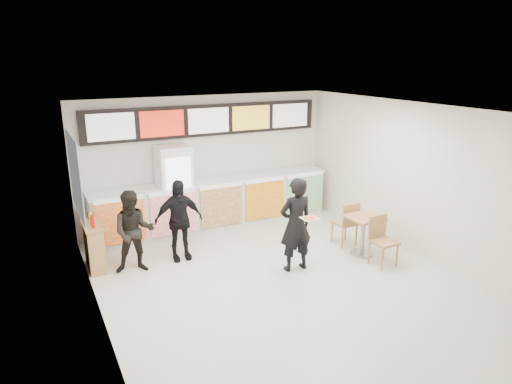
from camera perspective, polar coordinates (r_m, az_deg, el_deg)
floor at (r=8.18m, az=3.35°, el=-11.30°), size 7.00×7.00×0.00m
ceiling at (r=7.28m, az=3.75°, el=10.07°), size 7.00×7.00×0.00m
wall_back at (r=10.65m, az=-6.07°, el=3.89°), size 6.00×0.00×6.00m
wall_left at (r=6.67m, az=-19.36°, el=-4.76°), size 0.00×7.00×7.00m
wall_right at (r=9.43m, az=19.46°, el=1.36°), size 0.00×7.00×7.00m
service_counter at (r=10.53m, az=-5.11°, el=-1.47°), size 5.56×0.77×1.14m
menu_board at (r=10.40m, az=-6.05°, el=8.91°), size 5.50×0.14×0.70m
drinks_fridge at (r=10.12m, az=-10.11°, el=0.14°), size 0.70×0.67×2.00m
mirror_panel at (r=8.94m, az=-21.73°, el=1.98°), size 0.01×2.00×1.50m
customer_main at (r=8.35m, az=4.98°, el=-4.09°), size 0.66×0.45×1.77m
customer_left at (r=8.57m, az=-15.03°, el=-4.83°), size 0.87×0.75×1.55m
customer_mid at (r=8.90m, az=-9.65°, el=-3.49°), size 0.95×0.42×1.60m
pizza_slice at (r=7.90m, az=6.75°, el=-3.25°), size 0.36×0.36×0.02m
cafe_table at (r=9.31m, az=13.28°, el=-4.43°), size 0.65×1.62×0.95m
condiment_ledge at (r=9.02m, az=-19.56°, el=-6.38°), size 0.32×0.79×1.05m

